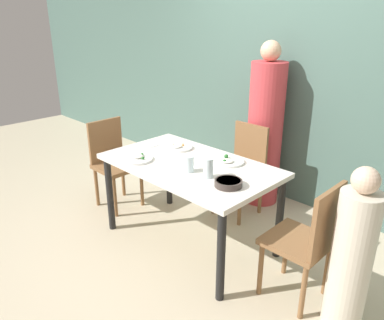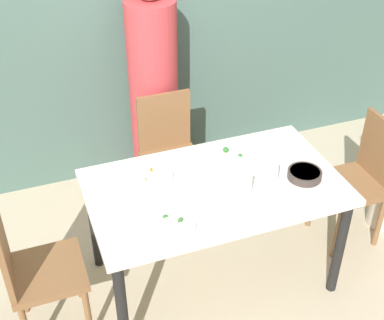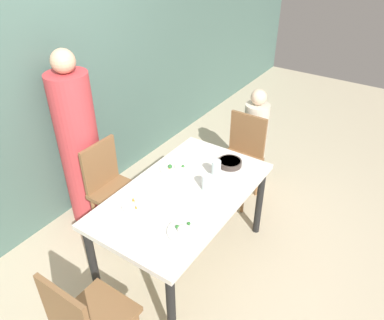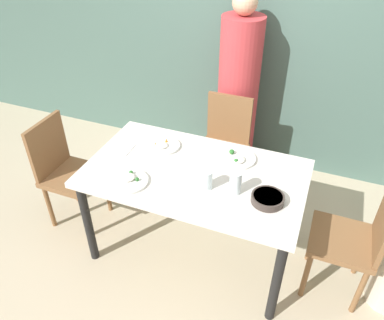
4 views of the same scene
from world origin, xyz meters
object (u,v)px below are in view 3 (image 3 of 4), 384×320
Objects in this scene: chair_adult_spot at (112,186)px; bowl_curry at (230,163)px; chair_child_spot at (241,156)px; person_adult at (80,149)px; plate_rice_adult at (138,204)px; glass_water_tall at (207,183)px; person_child at (254,142)px.

chair_adult_spot is 1.06m from bowl_curry.
chair_child_spot is 0.54× the size of person_adult.
plate_rice_adult is at bearing -95.67° from chair_child_spot.
bowl_curry is at bearing -73.58° from chair_child_spot.
chair_adult_spot is 1.00× the size of chair_child_spot.
person_adult is 8.40× the size of bowl_curry.
plate_rice_adult is 1.87× the size of glass_water_tall.
person_child is 0.91m from bowl_curry.
person_child is 1.28m from glass_water_tall.
chair_child_spot is at bearing -33.26° from chair_adult_spot.
person_adult is at bearing 90.00° from chair_adult_spot.
person_child reaches higher than chair_child_spot.
chair_child_spot is 1.41m from plate_rice_adult.
plate_rice_adult is at bearing 160.00° from bowl_curry.
person_adult is 1.25m from glass_water_tall.
chair_adult_spot reaches higher than plate_rice_adult.
chair_child_spot is 0.82× the size of person_child.
glass_water_tall is (0.15, -1.24, 0.04)m from person_adult.
person_child is at bearing -27.25° from chair_adult_spot.
bowl_curry is at bearing -58.61° from chair_adult_spot.
bowl_curry is 0.87m from plate_rice_adult.
chair_adult_spot is 0.70m from plate_rice_adult.
chair_adult_spot is 3.78× the size of plate_rice_adult.
chair_adult_spot is 1.56m from person_child.
bowl_curry is 1.57× the size of glass_water_tall.
chair_child_spot is 4.52× the size of bowl_curry.
glass_water_tall is at bearing -79.43° from chair_child_spot.
plate_rice_adult is at bearing 144.61° from glass_water_tall.
plate_rice_adult reaches higher than bowl_curry.
bowl_curry is (0.53, -1.22, 0.01)m from person_adult.
bowl_curry is at bearing -20.00° from plate_rice_adult.
person_adult is at bearing 113.57° from bowl_curry.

